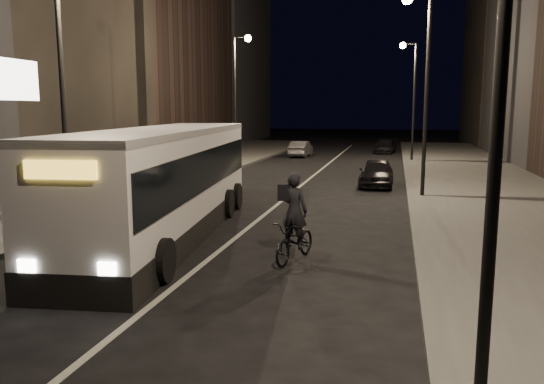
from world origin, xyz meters
The scene contains 13 objects.
ground centered at (0.00, 0.00, 0.00)m, with size 180.00×180.00×0.00m, color black.
sidewalk_right centered at (8.50, 14.00, 0.08)m, with size 7.00×70.00×0.16m, color #3E3E3B.
sidewalk_left centered at (-8.50, 14.00, 0.08)m, with size 7.00×70.00×0.16m, color #3E3E3B.
building_row_left centered at (-16.00, 28.50, 11.00)m, with size 8.00×61.00×22.00m, color black.
streetlight_right_mid centered at (5.33, 12.00, 5.36)m, with size 1.20×0.44×8.12m.
streetlight_right_far centered at (5.33, 28.00, 5.36)m, with size 1.20×0.44×8.12m.
streetlight_left_near centered at (-5.33, 4.00, 5.36)m, with size 1.20×0.44×8.12m.
streetlight_left_far centered at (-5.33, 22.00, 5.36)m, with size 1.20×0.44×8.12m.
city_bus centered at (-2.04, 3.48, 1.72)m, with size 3.79×11.93×3.17m.
cyclist_on_bicycle centered at (2.13, 1.75, 0.74)m, with size 1.17×2.05×2.23m.
car_near centered at (3.60, 15.31, 0.67)m, with size 1.58×3.92×1.34m, color black.
car_mid centered at (-2.82, 30.49, 0.62)m, with size 1.31×3.76×1.24m, color #3D3D3F.
car_far centered at (3.60, 35.76, 0.58)m, with size 1.63×4.02×1.17m, color black.
Camera 1 is at (4.44, -10.68, 3.71)m, focal length 35.00 mm.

